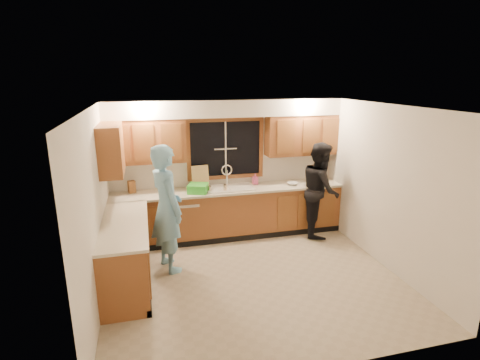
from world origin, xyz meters
The scene contains 26 objects.
floor centered at (0.00, 0.00, 0.00)m, with size 4.20×4.20×0.00m, color tan.
ceiling centered at (0.00, 0.00, 2.50)m, with size 4.20×4.20×0.00m, color white.
wall_back centered at (0.00, 1.90, 1.25)m, with size 4.20×4.20×0.00m, color white.
wall_left centered at (-2.10, 0.00, 1.25)m, with size 3.80×3.80×0.00m, color white.
wall_right centered at (2.10, 0.00, 1.25)m, with size 3.80×3.80×0.00m, color white.
base_cabinets_back centered at (0.00, 1.60, 0.44)m, with size 4.20×0.60×0.88m, color brown.
base_cabinets_left centered at (-1.80, 0.35, 0.44)m, with size 0.60×1.90×0.88m, color brown.
countertop_back centered at (0.00, 1.58, 0.90)m, with size 4.20×0.63×0.04m, color beige.
countertop_left centered at (-1.79, 0.35, 0.90)m, with size 0.63×1.90×0.04m, color beige.
upper_cabinets_left centered at (-1.43, 1.73, 1.83)m, with size 1.35×0.33×0.75m, color brown.
upper_cabinets_right centered at (1.43, 1.73, 1.83)m, with size 1.35×0.33×0.75m, color brown.
upper_cabinets_return centered at (-1.94, 1.12, 1.83)m, with size 0.33×0.90×0.75m, color brown.
soffit centered at (0.00, 1.72, 2.35)m, with size 4.20×0.35×0.30m, color white.
window_frame centered at (0.00, 1.89, 1.60)m, with size 1.44×0.03×1.14m.
sink centered at (0.00, 1.60, 0.86)m, with size 0.86×0.52×0.57m.
dishwasher centered at (-0.85, 1.59, 0.41)m, with size 0.60×0.56×0.82m, color silver.
stove centered at (-1.80, -0.22, 0.45)m, with size 0.58×0.75×0.90m, color silver.
man centered at (-1.18, 0.64, 0.98)m, with size 0.71×0.47×1.95m, color #7ABDE8.
woman centered at (1.65, 1.28, 0.87)m, with size 0.85×0.66×1.75m, color black.
knife_block centered at (-1.71, 1.78, 1.03)m, with size 0.12×0.10×0.22m, color brown.
cutting_board centered at (-0.50, 1.76, 1.13)m, with size 0.31×0.02×0.42m, color tan.
dish_crate centered at (-0.59, 1.50, 1.00)m, with size 0.33×0.31×0.15m, color green.
soap_bottle centered at (0.54, 1.77, 1.02)m, with size 0.09×0.10×0.21m, color #E95895.
bowl centered at (1.20, 1.53, 0.94)m, with size 0.20×0.20×0.05m, color silver.
can_left centered at (-0.38, 1.48, 0.97)m, with size 0.06×0.06×0.11m, color beige.
can_right centered at (-0.11, 1.43, 0.98)m, with size 0.07×0.07×0.13m, color beige.
Camera 1 is at (-1.43, -4.76, 2.89)m, focal length 28.00 mm.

